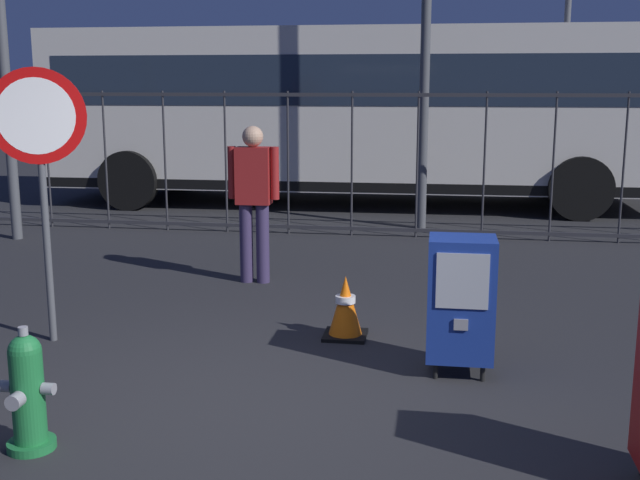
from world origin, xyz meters
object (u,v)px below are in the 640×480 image
(newspaper_box_secondary, at_px, (461,298))
(stop_sign, at_px, (39,148))
(bus_near, at_px, (354,106))
(pedestrian, at_px, (254,195))
(bus_far, at_px, (414,101))
(fire_hydrant, at_px, (28,392))
(traffic_cone, at_px, (345,307))

(newspaper_box_secondary, relative_size, stop_sign, 0.46)
(bus_near, bearing_deg, pedestrian, -94.73)
(bus_near, height_order, bus_far, same)
(bus_near, distance_m, bus_far, 4.80)
(stop_sign, bearing_deg, newspaper_box_secondary, -4.12)
(fire_hydrant, height_order, pedestrian, pedestrian)
(newspaper_box_secondary, height_order, bus_near, bus_near)
(stop_sign, height_order, pedestrian, stop_sign)
(fire_hydrant, relative_size, newspaper_box_secondary, 0.73)
(fire_hydrant, distance_m, bus_far, 14.71)
(stop_sign, xyz_separation_m, pedestrian, (1.21, 2.18, -0.65))
(fire_hydrant, bearing_deg, stop_sign, 113.95)
(newspaper_box_secondary, distance_m, traffic_cone, 1.21)
(bus_near, bearing_deg, bus_far, 79.03)
(pedestrian, bearing_deg, bus_far, 83.05)
(stop_sign, bearing_deg, bus_far, 78.90)
(pedestrian, relative_size, traffic_cone, 3.15)
(pedestrian, relative_size, bus_far, 0.16)
(fire_hydrant, xyz_separation_m, stop_sign, (-0.83, 1.87, 1.25))
(newspaper_box_secondary, xyz_separation_m, traffic_cone, (-0.93, 0.71, -0.31))
(fire_hydrant, height_order, stop_sign, stop_sign)
(traffic_cone, distance_m, bus_near, 7.68)
(pedestrian, xyz_separation_m, bus_far, (1.28, 10.51, 0.76))
(traffic_cone, bearing_deg, newspaper_box_secondary, -37.26)
(fire_hydrant, bearing_deg, traffic_cone, 56.15)
(pedestrian, distance_m, bus_near, 5.85)
(newspaper_box_secondary, relative_size, pedestrian, 0.61)
(fire_hydrant, xyz_separation_m, pedestrian, (0.38, 4.05, 0.60))
(bus_near, bearing_deg, fire_hydrant, -95.23)
(stop_sign, distance_m, traffic_cone, 2.79)
(pedestrian, height_order, traffic_cone, pedestrian)
(stop_sign, distance_m, bus_far, 12.93)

